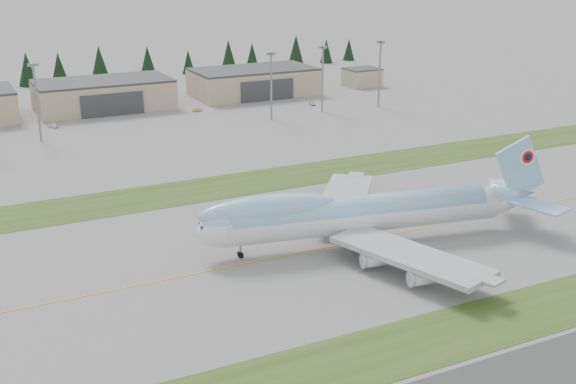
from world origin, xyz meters
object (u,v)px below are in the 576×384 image
hangar_center (104,94)px  service_vehicle_b (197,111)px  service_vehicle_c (312,105)px  service_vehicle_a (54,128)px  hangar_right (254,82)px  boeing_747_freighter (361,213)px

hangar_center → service_vehicle_b: hangar_center is taller
service_vehicle_c → service_vehicle_a: bearing=-168.5°
hangar_right → service_vehicle_a: hangar_right is taller
hangar_right → service_vehicle_c: 30.91m
service_vehicle_b → service_vehicle_c: service_vehicle_c is taller
hangar_right → service_vehicle_a: 84.88m
service_vehicle_c → hangar_right: bearing=128.0°
hangar_right → service_vehicle_b: (-30.80, -18.99, -5.39)m
boeing_747_freighter → hangar_center: (-16.31, 151.15, -1.12)m
hangar_right → service_vehicle_b: 36.58m
boeing_747_freighter → service_vehicle_c: size_ratio=17.53×
hangar_right → service_vehicle_c: hangar_right is taller
hangar_center → boeing_747_freighter: bearing=-83.8°
hangar_center → service_vehicle_a: (-21.89, -21.68, -5.39)m
service_vehicle_a → hangar_center: bearing=19.6°
hangar_center → service_vehicle_a: 31.28m
hangar_center → service_vehicle_a: hangar_center is taller
hangar_center → hangar_right: 60.00m
service_vehicle_a → service_vehicle_b: size_ratio=1.04×
hangar_center → hangar_right: same height
service_vehicle_b → service_vehicle_c: size_ratio=0.87×
hangar_center → hangar_right: bearing=0.0°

